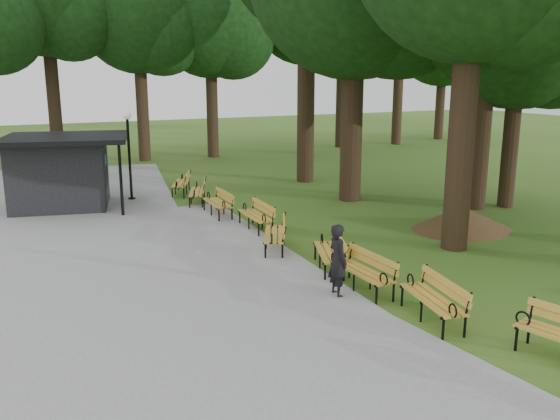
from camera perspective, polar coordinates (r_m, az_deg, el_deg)
name	(u,v)px	position (r m, az deg, el deg)	size (l,w,h in m)	color
ground	(392,311)	(12.25, 10.79, -9.62)	(100.00, 100.00, 0.00)	#355D1A
path	(159,293)	(13.18, -11.69, -7.85)	(12.00, 38.00, 0.06)	gray
person	(338,261)	(12.60, 5.63, -4.91)	(0.58, 0.38, 1.60)	black
kiosk	(60,172)	(22.02, -20.60, 3.44)	(4.11, 3.57, 2.57)	black
lamp_post	(128,137)	(22.49, -14.51, 6.89)	(0.32, 0.32, 3.34)	black
dirt_mound	(462,218)	(18.80, 17.28, -0.76)	(2.68, 2.68, 0.72)	#47301C
bench_2	(432,299)	(11.82, 14.55, -8.40)	(1.90, 0.64, 0.88)	gold
bench_3	(362,272)	(13.07, 8.00, -5.98)	(1.90, 0.64, 0.88)	gold
bench_4	(329,252)	(14.36, 4.77, -4.12)	(1.90, 0.64, 0.88)	gold
bench_5	(274,234)	(15.86, -0.57, -2.38)	(1.90, 0.64, 0.88)	gold
bench_6	(256,216)	(17.91, -2.39, -0.57)	(1.90, 0.64, 0.88)	gold
bench_7	(217,203)	(19.74, -6.09, 0.66)	(1.90, 0.64, 0.88)	gold
bench_8	(197,192)	(21.70, -8.06, 1.75)	(1.90, 0.64, 0.88)	gold
bench_9	(181,183)	(23.47, -9.61, 2.56)	(1.90, 0.64, 0.88)	gold
lawn_tree_5	(522,20)	(22.20, 22.39, 16.66)	(5.98, 5.98, 9.42)	black
tree_backdrop	(257,8)	(35.10, -2.22, 19.03)	(36.88, 9.97, 16.51)	black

